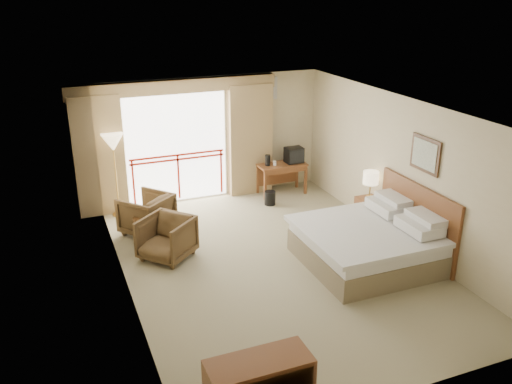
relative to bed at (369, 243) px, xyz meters
name	(u,v)px	position (x,y,z in m)	size (l,w,h in m)	color
floor	(275,263)	(-1.50, 0.60, -0.38)	(7.00, 7.00, 0.00)	gray
ceiling	(277,109)	(-1.50, 0.60, 2.32)	(7.00, 7.00, 0.00)	white
wall_back	(212,138)	(-1.50, 4.10, 0.97)	(5.00, 5.00, 0.00)	beige
wall_front	(406,297)	(-1.50, -2.90, 0.97)	(5.00, 5.00, 0.00)	beige
wall_left	(122,213)	(-4.00, 0.60, 0.97)	(7.00, 7.00, 0.00)	beige
wall_right	(402,172)	(1.00, 0.60, 0.97)	(7.00, 7.00, 0.00)	beige
balcony_door	(177,148)	(-2.30, 4.08, 0.82)	(2.40, 2.40, 0.00)	white
balcony_railing	(178,166)	(-2.30, 4.06, 0.44)	(2.09, 0.03, 1.02)	#A41F0E
curtain_left	(99,156)	(-3.95, 3.95, 0.87)	(1.00, 0.26, 2.50)	olive
curtain_right	(250,140)	(-0.65, 3.95, 0.87)	(1.00, 0.26, 2.50)	olive
valance	(175,86)	(-2.30, 3.98, 2.17)	(4.40, 0.22, 0.28)	olive
hvac_vent	(267,89)	(-0.20, 4.07, 1.97)	(0.50, 0.04, 0.50)	silver
bed	(369,243)	(0.00, 0.00, 0.00)	(2.13, 2.06, 0.97)	brown
headboard	(417,220)	(0.96, 0.00, 0.27)	(0.06, 2.10, 1.30)	#5F3018
framed_art	(425,155)	(0.97, 0.00, 1.47)	(0.04, 0.72, 0.60)	#321C0B
nightstand	(369,213)	(0.82, 1.23, -0.07)	(0.43, 0.51, 0.61)	#5F3018
table_lamp	(371,178)	(0.82, 1.28, 0.65)	(0.30, 0.30, 0.53)	tan
phone	(373,200)	(0.77, 1.08, 0.27)	(0.17, 0.13, 0.07)	black
desk	(281,170)	(-0.01, 3.64, 0.18)	(1.09, 0.53, 0.71)	#5F3018
tv	(294,155)	(0.29, 3.59, 0.51)	(0.39, 0.31, 0.35)	black
coffee_maker	(268,160)	(-0.36, 3.59, 0.46)	(0.12, 0.12, 0.25)	black
cup	(275,163)	(-0.21, 3.54, 0.39)	(0.08, 0.08, 0.11)	white
wastebasket	(270,198)	(-0.53, 3.06, -0.22)	(0.24, 0.24, 0.30)	black
armchair_far	(148,232)	(-3.30, 2.64, -0.38)	(0.84, 0.86, 0.78)	#422D17
armchair_near	(168,257)	(-3.18, 1.48, -0.38)	(0.81, 0.84, 0.76)	#422D17
side_table	(146,226)	(-3.40, 2.23, -0.04)	(0.45, 0.45, 0.49)	#321C0B
book	(145,218)	(-3.40, 2.23, 0.12)	(0.16, 0.22, 0.02)	white
floor_lamp	(113,146)	(-3.68, 3.72, 1.13)	(0.45, 0.45, 1.75)	tan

